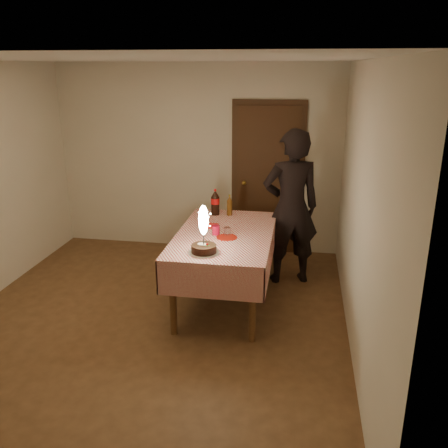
{
  "coord_description": "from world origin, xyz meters",
  "views": [
    {
      "loc": [
        1.46,
        -4.2,
        2.54
      ],
      "look_at": [
        0.68,
        0.49,
        0.95
      ],
      "focal_mm": 38.0,
      "sensor_mm": 36.0,
      "label": 1
    }
  ],
  "objects": [
    {
      "name": "ground",
      "position": [
        0.0,
        0.0,
        0.0
      ],
      "size": [
        4.0,
        4.5,
        0.01
      ],
      "primitive_type": "cube",
      "color": "brown",
      "rests_on": "ground"
    },
    {
      "name": "room_shell",
      "position": [
        0.03,
        0.08,
        1.65
      ],
      "size": [
        4.04,
        4.54,
        2.62
      ],
      "color": "silver",
      "rests_on": "ground"
    },
    {
      "name": "dining_table",
      "position": [
        0.68,
        0.54,
        0.72
      ],
      "size": [
        1.02,
        1.72,
        0.83
      ],
      "color": "brown",
      "rests_on": "ground"
    },
    {
      "name": "birthday_cake",
      "position": [
        0.57,
        -0.05,
        0.97
      ],
      "size": [
        0.3,
        0.3,
        0.47
      ],
      "color": "white",
      "rests_on": "dining_table"
    },
    {
      "name": "red_plate",
      "position": [
        0.72,
        0.4,
        0.83
      ],
      "size": [
        0.22,
        0.22,
        0.01
      ],
      "primitive_type": "cylinder",
      "color": "#A6170B",
      "rests_on": "dining_table"
    },
    {
      "name": "red_cup",
      "position": [
        0.59,
        0.48,
        0.88
      ],
      "size": [
        0.08,
        0.08,
        0.1
      ],
      "primitive_type": "cylinder",
      "color": "#B50C2A",
      "rests_on": "dining_table"
    },
    {
      "name": "clear_cup",
      "position": [
        0.71,
        0.48,
        0.88
      ],
      "size": [
        0.07,
        0.07,
        0.09
      ],
      "primitive_type": "cylinder",
      "color": "white",
      "rests_on": "dining_table"
    },
    {
      "name": "napkin_stack",
      "position": [
        0.49,
        0.73,
        0.84
      ],
      "size": [
        0.15,
        0.15,
        0.02
      ],
      "primitive_type": "cube",
      "color": "#AA1713",
      "rests_on": "dining_table"
    },
    {
      "name": "cola_bottle",
      "position": [
        0.45,
        1.19,
        0.98
      ],
      "size": [
        0.1,
        0.1,
        0.32
      ],
      "color": "black",
      "rests_on": "dining_table"
    },
    {
      "name": "amber_bottle_left",
      "position": [
        0.63,
        1.2,
        0.95
      ],
      "size": [
        0.06,
        0.06,
        0.25
      ],
      "color": "#52300E",
      "rests_on": "dining_table"
    },
    {
      "name": "photographer",
      "position": [
        1.36,
        1.26,
        0.94
      ],
      "size": [
        0.79,
        0.63,
        1.88
      ],
      "color": "black",
      "rests_on": "ground"
    }
  ]
}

